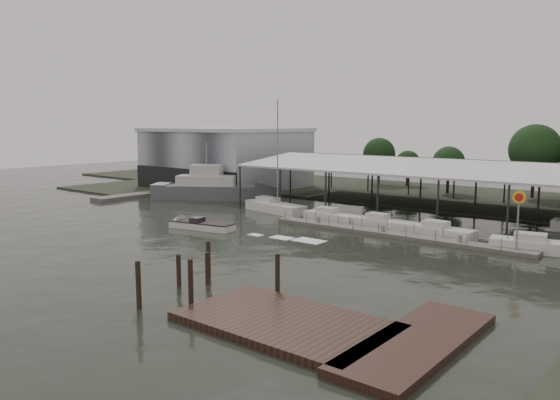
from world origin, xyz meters
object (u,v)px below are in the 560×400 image
Objects in this scene: white_sailboat at (274,207)px; speedboat_underway at (197,225)px; shell_fuel_sign at (518,210)px; grey_trawler at (215,189)px.

speedboat_underway is (0.62, -13.93, -0.27)m from white_sailboat.
shell_fuel_sign is at bearing 2.88° from white_sailboat.
speedboat_underway is (-30.30, -9.61, -3.53)m from shell_fuel_sign.
white_sailboat is at bearing -46.44° from grey_trawler.
white_sailboat is at bearing 172.05° from shell_fuel_sign.
white_sailboat reaches higher than grey_trawler.
grey_trawler is at bearing -60.40° from speedboat_underway.
grey_trawler is (-45.45, 7.90, -2.35)m from shell_fuel_sign.
shell_fuel_sign is 31.39m from white_sailboat.
white_sailboat is 13.95m from speedboat_underway.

